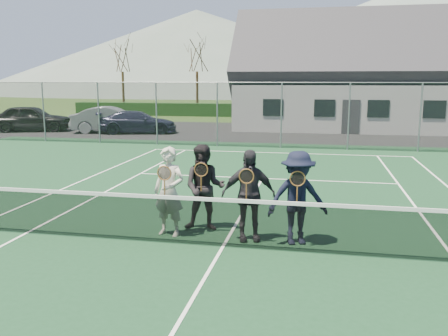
# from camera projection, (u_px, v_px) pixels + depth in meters

# --- Properties ---
(ground) EXTENTS (220.00, 220.00, 0.00)m
(ground) POSITION_uv_depth(u_px,v_px,m) (289.00, 133.00, 28.21)
(ground) COLOR #2B4518
(ground) RESTS_ON ground
(court_surface) EXTENTS (30.00, 30.00, 0.02)m
(court_surface) POSITION_uv_depth(u_px,v_px,m) (223.00, 247.00, 8.93)
(court_surface) COLOR #14381E
(court_surface) RESTS_ON ground
(tarmac_carpark) EXTENTS (40.00, 12.00, 0.01)m
(tarmac_carpark) POSITION_uv_depth(u_px,v_px,m) (224.00, 132.00, 28.98)
(tarmac_carpark) COLOR black
(tarmac_carpark) RESTS_ON ground
(hedge_row) EXTENTS (40.00, 1.20, 1.10)m
(hedge_row) POSITION_uv_depth(u_px,v_px,m) (298.00, 111.00, 39.68)
(hedge_row) COLOR black
(hedge_row) RESTS_ON ground
(hill_west) EXTENTS (110.00, 110.00, 18.00)m
(hill_west) POSITION_uv_depth(u_px,v_px,m) (197.00, 53.00, 103.67)
(hill_west) COLOR #536459
(hill_west) RESTS_ON ground
(hill_centre) EXTENTS (120.00, 120.00, 22.00)m
(hill_centre) POSITION_uv_depth(u_px,v_px,m) (415.00, 40.00, 94.65)
(hill_centre) COLOR slate
(hill_centre) RESTS_ON ground
(car_a) EXTENTS (5.08, 3.24, 1.61)m
(car_a) POSITION_uv_depth(u_px,v_px,m) (31.00, 118.00, 29.01)
(car_a) COLOR black
(car_a) RESTS_ON ground
(car_b) EXTENTS (4.94, 2.65, 1.55)m
(car_b) POSITION_uv_depth(u_px,v_px,m) (112.00, 120.00, 28.24)
(car_b) COLOR gray
(car_b) RESTS_ON ground
(car_c) EXTENTS (4.87, 2.86, 1.32)m
(car_c) POSITION_uv_depth(u_px,v_px,m) (138.00, 122.00, 27.94)
(car_c) COLOR black
(car_c) RESTS_ON ground
(court_markings) EXTENTS (11.03, 23.83, 0.01)m
(court_markings) POSITION_uv_depth(u_px,v_px,m) (223.00, 247.00, 8.93)
(court_markings) COLOR white
(court_markings) RESTS_ON court_surface
(tennis_net) EXTENTS (11.68, 0.08, 1.10)m
(tennis_net) POSITION_uv_depth(u_px,v_px,m) (223.00, 220.00, 8.83)
(tennis_net) COLOR slate
(tennis_net) RESTS_ON ground
(perimeter_fence) EXTENTS (30.07, 0.07, 3.02)m
(perimeter_fence) POSITION_uv_depth(u_px,v_px,m) (281.00, 115.00, 21.66)
(perimeter_fence) COLOR slate
(perimeter_fence) RESTS_ON ground
(clubhouse) EXTENTS (15.60, 8.20, 7.70)m
(clubhouse) POSITION_uv_depth(u_px,v_px,m) (357.00, 66.00, 30.56)
(clubhouse) COLOR silver
(clubhouse) RESTS_ON ground
(tree_a) EXTENTS (3.20, 3.20, 7.77)m
(tree_a) POSITION_uv_depth(u_px,v_px,m) (122.00, 50.00, 42.76)
(tree_a) COLOR #382714
(tree_a) RESTS_ON ground
(tree_b) EXTENTS (3.20, 3.20, 7.77)m
(tree_b) POSITION_uv_depth(u_px,v_px,m) (197.00, 49.00, 41.41)
(tree_b) COLOR #3A2515
(tree_b) RESTS_ON ground
(tree_c) EXTENTS (3.20, 3.20, 7.77)m
(tree_c) POSITION_uv_depth(u_px,v_px,m) (325.00, 47.00, 39.30)
(tree_c) COLOR #3A2115
(tree_c) RESTS_ON ground
(player_a) EXTENTS (0.73, 0.56, 1.80)m
(player_a) POSITION_uv_depth(u_px,v_px,m) (169.00, 192.00, 9.46)
(player_a) COLOR beige
(player_a) RESTS_ON court_surface
(player_b) EXTENTS (0.93, 0.75, 1.80)m
(player_b) POSITION_uv_depth(u_px,v_px,m) (204.00, 188.00, 9.82)
(player_b) COLOR black
(player_b) RESTS_ON court_surface
(player_c) EXTENTS (1.13, 0.71, 1.80)m
(player_c) POSITION_uv_depth(u_px,v_px,m) (248.00, 195.00, 9.17)
(player_c) COLOR #232227
(player_c) RESTS_ON court_surface
(player_d) EXTENTS (1.32, 1.01, 1.80)m
(player_d) POSITION_uv_depth(u_px,v_px,m) (298.00, 198.00, 8.95)
(player_d) COLOR black
(player_d) RESTS_ON court_surface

